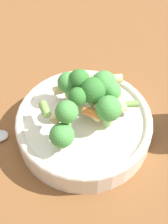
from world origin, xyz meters
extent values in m
plane|color=brown|center=(0.00, 0.00, 0.00)|extent=(3.00, 3.00, 0.00)
cylinder|color=silver|center=(0.00, 0.00, 0.02)|extent=(0.23, 0.23, 0.04)
torus|color=silver|center=(0.00, 0.00, 0.04)|extent=(0.23, 0.23, 0.01)
cylinder|color=#8CB766|center=(-0.04, -0.01, 0.06)|extent=(0.01, 0.01, 0.02)
sphere|color=#479342|center=(-0.04, -0.01, 0.09)|extent=(0.04, 0.04, 0.04)
cylinder|color=#8CB766|center=(-0.01, 0.07, 0.06)|extent=(0.01, 0.01, 0.01)
sphere|color=#479342|center=(-0.01, 0.07, 0.08)|extent=(0.04, 0.04, 0.04)
cylinder|color=#8CB766|center=(-0.01, -0.05, 0.06)|extent=(0.01, 0.01, 0.02)
sphere|color=#479342|center=(-0.01, -0.05, 0.09)|extent=(0.04, 0.04, 0.04)
cylinder|color=#8CB766|center=(-0.02, -0.04, 0.07)|extent=(0.01, 0.01, 0.01)
sphere|color=#479342|center=(-0.02, -0.04, 0.09)|extent=(0.03, 0.03, 0.03)
cylinder|color=#8CB766|center=(0.00, 0.04, 0.08)|extent=(0.01, 0.01, 0.02)
sphere|color=#479342|center=(0.00, 0.04, 0.11)|extent=(0.03, 0.03, 0.03)
cylinder|color=#8CB766|center=(0.05, -0.02, 0.06)|extent=(0.01, 0.01, 0.02)
sphere|color=#479342|center=(0.05, -0.02, 0.09)|extent=(0.04, 0.04, 0.04)
cylinder|color=#8CB766|center=(0.03, -0.03, 0.08)|extent=(0.01, 0.01, 0.01)
sphere|color=#33722D|center=(0.03, -0.03, 0.10)|extent=(0.03, 0.03, 0.03)
cylinder|color=#8CB766|center=(0.00, -0.02, 0.07)|extent=(0.01, 0.01, 0.01)
sphere|color=#33722D|center=(0.00, -0.02, 0.09)|extent=(0.04, 0.04, 0.04)
cylinder|color=#8CB766|center=(0.01, 0.00, 0.07)|extent=(0.01, 0.01, 0.01)
sphere|color=#33722D|center=(0.01, 0.00, 0.09)|extent=(0.03, 0.03, 0.03)
cylinder|color=beige|center=(0.02, 0.04, 0.08)|extent=(0.02, 0.03, 0.01)
cylinder|color=orange|center=(-0.01, 0.00, 0.07)|extent=(0.03, 0.02, 0.01)
cylinder|color=#729E4C|center=(0.05, 0.04, 0.07)|extent=(0.03, 0.03, 0.01)
cylinder|color=orange|center=(0.02, -0.07, 0.06)|extent=(0.02, 0.02, 0.01)
cylinder|color=#729E4C|center=(0.05, -0.05, 0.08)|extent=(0.03, 0.03, 0.01)
cylinder|color=beige|center=(-0.05, -0.02, 0.08)|extent=(0.03, 0.03, 0.01)
cylinder|color=#729E4C|center=(-0.06, -0.05, 0.07)|extent=(0.03, 0.03, 0.01)
cylinder|color=beige|center=(-0.02, -0.02, 0.06)|extent=(0.01, 0.03, 0.01)
cylinder|color=beige|center=(0.06, -0.01, 0.07)|extent=(0.03, 0.03, 0.01)
cylinder|color=beige|center=(-0.01, -0.08, 0.07)|extent=(0.03, 0.03, 0.01)
cylinder|color=beige|center=(-0.04, -0.04, 0.08)|extent=(0.02, 0.02, 0.01)
cylinder|color=beige|center=(-0.02, -0.01, 0.06)|extent=(0.02, 0.03, 0.01)
cylinder|color=orange|center=(-0.02, -0.01, 0.06)|extent=(0.03, 0.02, 0.01)
camera|label=1|loc=(-0.18, 0.26, 0.45)|focal=50.00mm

